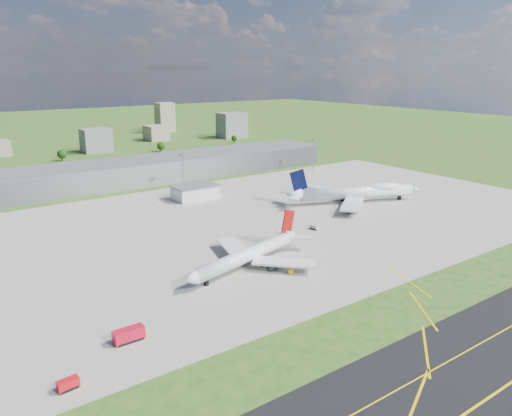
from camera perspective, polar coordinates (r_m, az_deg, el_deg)
ground at (r=346.99m, az=-12.40°, el=2.50°), size 1400.00×1400.00×0.00m
apron at (r=258.34m, az=-0.46°, el=-1.66°), size 360.00×190.00×0.08m
terminal at (r=358.98m, az=-13.43°, el=4.10°), size 300.00×42.00×15.00m
ops_building at (r=306.45m, az=-6.96°, el=1.79°), size 26.00×16.00×8.00m
mast_center at (r=316.47m, az=-8.36°, el=4.72°), size 3.50×2.00×25.90m
mast_east at (r=378.87m, az=6.63°, el=6.59°), size 3.50×2.00×25.90m
airliner_red_twin at (r=200.92m, az=-0.79°, el=-5.38°), size 66.17×50.65×18.41m
airliner_blue_quad at (r=300.93m, az=11.45°, el=1.74°), size 79.80×60.69×21.92m
fire_truck at (r=154.80m, az=-14.34°, el=-13.91°), size 9.12×3.64×3.99m
crash_tender at (r=139.46m, az=-20.68°, el=-18.36°), size 5.50×2.85×2.82m
tug_yellow at (r=196.41m, az=4.05°, el=-7.19°), size 3.66×3.63×1.66m
van_white_near at (r=248.51m, az=6.67°, el=-2.21°), size 2.70×4.68×2.29m
van_white_far at (r=327.48m, az=11.77°, el=1.97°), size 4.53×2.30×2.34m
bldg_c at (r=499.75m, az=-17.81°, el=7.37°), size 26.00×20.00×22.00m
bldg_ce at (r=565.88m, az=-11.33°, el=8.41°), size 22.00×24.00×16.00m
bldg_e at (r=577.23m, az=-2.77°, el=9.43°), size 30.00×22.00×28.00m
bldg_tall_e at (r=635.67m, az=-10.36°, el=10.14°), size 20.00×18.00×36.00m
tree_c at (r=460.98m, az=-21.29°, el=5.76°), size 8.10×8.10×9.90m
tree_e at (r=486.27m, az=-10.81°, el=6.98°), size 7.65×7.65×9.35m
tree_far_e at (r=538.45m, az=-2.51°, el=7.96°), size 6.30×6.30×7.70m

